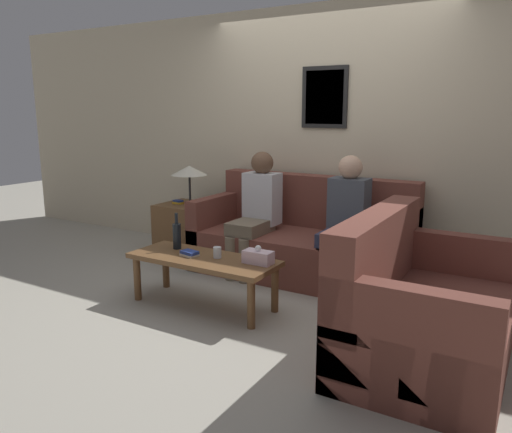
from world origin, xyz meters
TOP-DOWN VIEW (x-y plane):
  - ground_plane at (0.00, 0.00)m, footprint 16.00×16.00m
  - wall_back at (0.00, 1.03)m, footprint 9.00×0.08m
  - couch_main at (0.00, 0.56)m, footprint 2.07×0.92m
  - couch_side at (1.38, -0.64)m, footprint 0.92×1.43m
  - coffee_table at (-0.34, -0.61)m, footprint 1.24×0.48m
  - side_table_with_lamp at (-1.38, 0.48)m, footprint 0.53×0.53m
  - wine_bottle at (-0.68, -0.52)m, footprint 0.07×0.07m
  - drinking_glass at (-0.23, -0.57)m, footprint 0.07×0.07m
  - book_stack at (-0.46, -0.63)m, footprint 0.15×0.12m
  - tissue_box at (0.13, -0.53)m, footprint 0.23×0.12m
  - person_left at (-0.43, 0.38)m, footprint 0.34×0.62m
  - person_right at (0.48, 0.39)m, footprint 0.34×0.57m

SIDE VIEW (x-z plane):
  - ground_plane at x=0.00m, z-range 0.00..0.00m
  - couch_main at x=0.00m, z-range -0.15..0.78m
  - couch_side at x=1.38m, z-range -0.15..0.79m
  - side_table_with_lamp at x=-1.38m, z-range -0.15..0.84m
  - coffee_table at x=-0.34m, z-range 0.15..0.56m
  - book_stack at x=-0.46m, z-range 0.41..0.45m
  - drinking_glass at x=-0.23m, z-range 0.41..0.50m
  - tissue_box at x=0.13m, z-range 0.39..0.54m
  - wine_bottle at x=-0.68m, z-range 0.38..0.69m
  - person_left at x=-0.43m, z-range 0.05..1.23m
  - person_right at x=0.48m, z-range 0.05..1.24m
  - wall_back at x=0.00m, z-range 0.00..2.60m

